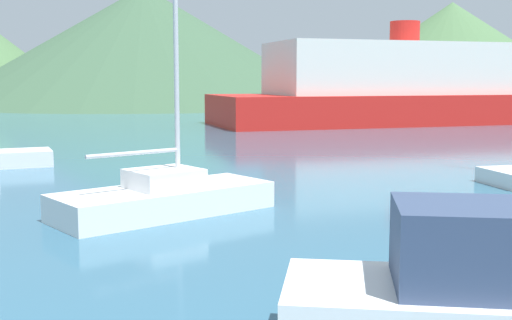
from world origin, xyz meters
The scene contains 4 objects.
sailboat_inner centered at (-1.54, 13.31, 0.48)m, with size 5.56×4.55×9.94m.
ferry_distant centered at (15.42, 43.95, 2.58)m, with size 29.23×13.54×7.43m.
hill_central centered at (-5.35, 84.54, 7.60)m, with size 51.83×51.83×15.20m.
hill_east centered at (35.44, 81.34, 6.71)m, with size 39.74×39.74×13.42m.
Camera 1 is at (-1.20, -2.11, 3.26)m, focal length 45.00 mm.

